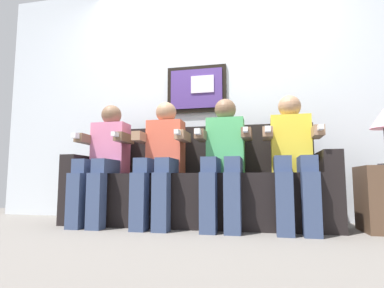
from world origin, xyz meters
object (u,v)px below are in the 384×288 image
Objects in this scene: couch at (196,189)px; person_leftmost at (104,157)px; person_rightmost at (292,153)px; person_left_center at (162,156)px; person_right_center at (224,154)px; table_lamp at (384,121)px.

person_leftmost reaches higher than couch.
couch is at bearing 168.39° from person_rightmost.
person_left_center and person_right_center have the same top height.
person_right_center is 2.41× the size of table_lamp.
couch is 1.63m from table_lamp.
table_lamp is (1.26, 0.11, 0.25)m from person_right_center.
person_right_center and person_rightmost have the same top height.
table_lamp is (1.81, 0.11, 0.25)m from person_left_center.
person_leftmost is 1.00× the size of person_rightmost.
person_rightmost is (1.64, 0.00, 0.00)m from person_leftmost.
person_right_center is 1.29m from table_lamp.
person_right_center reaches higher than table_lamp.
person_rightmost is (1.09, -0.00, 0.00)m from person_left_center.
couch is 2.10× the size of person_leftmost.
couch is at bearing 148.36° from person_right_center.
person_rightmost reaches higher than couch.
person_leftmost is 0.55m from person_left_center.
couch is 0.43m from person_left_center.
person_rightmost is at bearing -171.44° from table_lamp.
couch is at bearing 177.74° from table_lamp.
person_rightmost is 0.77m from table_lamp.
table_lamp is at bearing 2.62° from person_leftmost.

